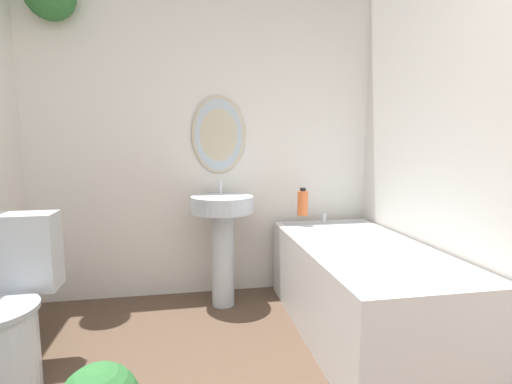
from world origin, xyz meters
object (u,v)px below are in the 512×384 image
at_px(bathtub, 361,286).
at_px(shampoo_bottle, 303,203).
at_px(pedestal_sink, 223,229).
at_px(toilet, 0,319).

distance_m(bathtub, shampoo_bottle, 0.76).
relative_size(bathtub, shampoo_bottle, 7.34).
bearing_deg(pedestal_sink, toilet, -145.53).
bearing_deg(shampoo_bottle, bathtub, -71.89).
bearing_deg(bathtub, shampoo_bottle, 108.11).
relative_size(toilet, shampoo_bottle, 3.94).
bearing_deg(pedestal_sink, shampoo_bottle, 4.51).
bearing_deg(bathtub, toilet, -173.60).
height_order(toilet, bathtub, toilet).
xyz_separation_m(toilet, bathtub, (1.90, 0.21, -0.06)).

